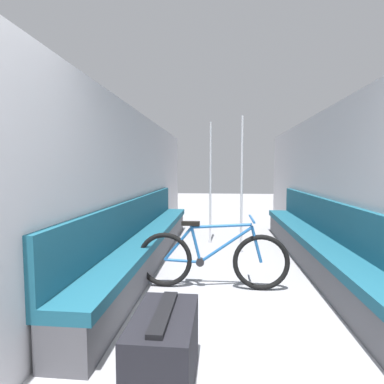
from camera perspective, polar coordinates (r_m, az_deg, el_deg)
wall_left at (r=4.19m, az=-12.13°, el=1.06°), size 0.10×8.91×2.17m
wall_right at (r=4.27m, az=26.30°, el=0.77°), size 0.10×8.91×2.17m
bench_seat_row_left at (r=4.34m, az=-8.53°, el=-9.22°), size 0.43×4.79×0.91m
bench_seat_row_right at (r=4.41m, az=22.55°, el=-9.29°), size 0.43×4.79×0.91m
bicycle at (r=3.39m, az=3.82°, el=-12.62°), size 1.68×0.46×0.80m
grab_pole_near at (r=5.36m, az=3.54°, el=1.45°), size 0.08×0.08×2.15m
grab_pole_far at (r=4.78m, az=9.43°, el=1.04°), size 0.08×0.08×2.15m
luggage_bag at (r=2.05m, az=-5.37°, el=-27.82°), size 0.37×0.64×0.48m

